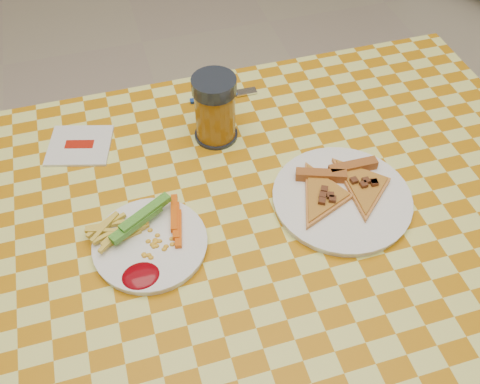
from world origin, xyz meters
The scene contains 9 objects.
ground centered at (0.00, 0.00, 0.00)m, with size 8.00×8.00×0.00m, color beige.
table centered at (0.00, 0.00, 0.68)m, with size 1.28×0.88×0.76m.
plate_left centered at (-0.18, -0.01, 0.76)m, with size 0.20×0.20×0.01m, color white.
plate_right centered at (0.18, -0.01, 0.76)m, with size 0.25×0.25×0.01m, color white.
fries_veggies centered at (-0.19, 0.00, 0.78)m, with size 0.19×0.18×0.04m.
pizza_slices centered at (0.18, 0.00, 0.78)m, with size 0.23×0.21×0.02m.
drink_glass centered at (0.00, 0.23, 0.83)m, with size 0.09×0.09×0.15m.
napkin centered at (-0.28, 0.28, 0.76)m, with size 0.15×0.14×0.01m.
fork centered at (0.05, 0.35, 0.76)m, with size 0.15×0.02×0.01m.
Camera 1 is at (-0.18, -0.57, 1.53)m, focal length 40.00 mm.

